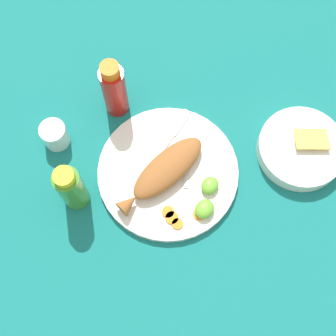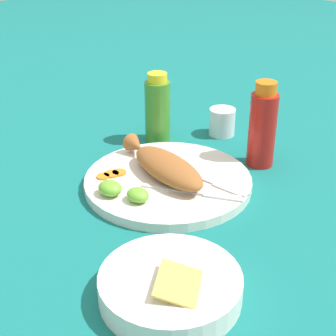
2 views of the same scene
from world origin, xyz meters
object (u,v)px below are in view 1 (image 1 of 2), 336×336
(hot_sauce_bottle_red, at_px, (114,90))
(hot_sauce_bottle_green, at_px, (71,188))
(guacamole_bowl, at_px, (301,148))
(fork_far, at_px, (190,144))
(main_plate, at_px, (168,172))
(salt_cup, at_px, (55,136))
(fried_fish, at_px, (165,171))
(fork_near, at_px, (171,137))

(hot_sauce_bottle_red, height_order, hot_sauce_bottle_green, hot_sauce_bottle_red)
(hot_sauce_bottle_green, distance_m, guacamole_bowl, 0.52)
(hot_sauce_bottle_green, bearing_deg, fork_far, -29.53)
(main_plate, relative_size, hot_sauce_bottle_red, 1.80)
(guacamole_bowl, bearing_deg, main_plate, 134.97)
(fork_far, bearing_deg, guacamole_bowl, -85.91)
(main_plate, relative_size, fork_far, 1.87)
(main_plate, xyz_separation_m, salt_cup, (-0.08, 0.26, 0.02))
(main_plate, bearing_deg, hot_sauce_bottle_red, 70.09)
(fried_fish, bearing_deg, fork_far, 7.03)
(fork_far, distance_m, salt_cup, 0.31)
(hot_sauce_bottle_red, distance_m, salt_cup, 0.17)
(fork_near, relative_size, guacamole_bowl, 0.95)
(hot_sauce_bottle_red, relative_size, hot_sauce_bottle_green, 1.13)
(fried_fish, relative_size, fork_near, 1.30)
(hot_sauce_bottle_red, xyz_separation_m, hot_sauce_bottle_green, (-0.23, -0.06, -0.01))
(hot_sauce_bottle_red, relative_size, guacamole_bowl, 0.89)
(main_plate, distance_m, hot_sauce_bottle_green, 0.22)
(fork_near, xyz_separation_m, salt_cup, (-0.15, 0.22, 0.01))
(salt_cup, height_order, guacamole_bowl, salt_cup)
(hot_sauce_bottle_green, bearing_deg, guacamole_bowl, -42.74)
(fork_near, relative_size, salt_cup, 3.01)
(fried_fish, bearing_deg, hot_sauce_bottle_red, 78.70)
(fork_near, height_order, hot_sauce_bottle_green, hot_sauce_bottle_green)
(hot_sauce_bottle_green, bearing_deg, main_plate, -39.38)
(salt_cup, relative_size, guacamole_bowl, 0.31)
(fork_near, xyz_separation_m, guacamole_bowl, (0.15, -0.26, 0.00))
(fried_fish, distance_m, fork_far, 0.09)
(fried_fish, height_order, fork_near, fried_fish)
(fried_fish, bearing_deg, hot_sauce_bottle_green, 150.65)
(fried_fish, height_order, guacamole_bowl, fried_fish)
(fork_far, relative_size, guacamole_bowl, 0.86)
(fork_far, bearing_deg, fork_near, 75.52)
(guacamole_bowl, bearing_deg, fried_fish, 136.03)
(fork_near, bearing_deg, guacamole_bowl, -63.95)
(fork_near, distance_m, fork_far, 0.05)
(fork_far, bearing_deg, fried_fish, 147.13)
(hot_sauce_bottle_red, bearing_deg, main_plate, -109.91)
(fork_far, distance_m, guacamole_bowl, 0.25)
(fried_fish, bearing_deg, fork_near, 37.59)
(main_plate, distance_m, salt_cup, 0.27)
(main_plate, bearing_deg, guacamole_bowl, -45.03)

